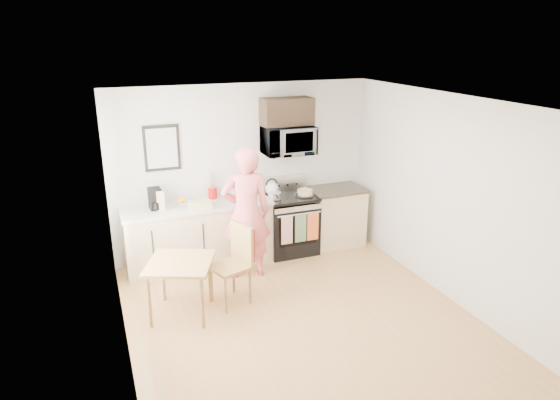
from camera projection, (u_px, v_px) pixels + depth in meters
name	position (u px, v px, depth m)	size (l,w,h in m)	color
floor	(304.00, 323.00, 5.95)	(4.60, 4.60, 0.00)	#AF7243
back_wall	(244.00, 170.00, 7.56)	(4.00, 0.04, 2.60)	beige
front_wall	(440.00, 331.00, 3.50)	(4.00, 0.04, 2.60)	beige
left_wall	(118.00, 248.00, 4.84)	(0.04, 4.60, 2.60)	beige
right_wall	(452.00, 200.00, 6.22)	(0.04, 4.60, 2.60)	beige
ceiling	(308.00, 103.00, 5.12)	(4.00, 4.60, 0.04)	white
window	(114.00, 199.00, 5.48)	(0.06, 1.40, 1.50)	white
cabinet_left	(199.00, 237.00, 7.29)	(2.10, 0.60, 0.90)	#D4B488
countertop_left	(197.00, 206.00, 7.14)	(2.14, 0.64, 0.04)	beige
cabinet_right	(335.00, 217.00, 8.06)	(0.84, 0.60, 0.90)	#D4B488
countertop_right	(336.00, 190.00, 7.91)	(0.88, 0.64, 0.04)	black
range	(290.00, 225.00, 7.77)	(0.76, 0.70, 1.16)	black
microwave	(288.00, 140.00, 7.44)	(0.76, 0.51, 0.42)	silver
upper_cabinet	(287.00, 112.00, 7.35)	(0.76, 0.35, 0.40)	black
wall_art	(162.00, 148.00, 6.99)	(0.50, 0.04, 0.65)	black
wall_trivet	(247.00, 170.00, 7.57)	(0.20, 0.02, 0.20)	#A10D0D
person	(246.00, 213.00, 6.85)	(0.68, 0.45, 1.87)	#E24C3E
dining_table	(180.00, 268.00, 5.95)	(0.85, 0.85, 0.70)	brown
chair	(238.00, 252.00, 6.28)	(0.59, 0.55, 1.03)	brown
knife_block	(255.00, 187.00, 7.63)	(0.10, 0.14, 0.21)	brown
utensil_crock	(212.00, 188.00, 7.38)	(0.13, 0.13, 0.39)	#A10D0D
fruit_bowl	(183.00, 202.00, 7.15)	(0.26, 0.26, 0.10)	white
milk_carton	(161.00, 201.00, 6.90)	(0.11, 0.11, 0.28)	tan
coffee_maker	(155.00, 199.00, 6.95)	(0.18, 0.26, 0.30)	black
bread_bag	(200.00, 205.00, 6.95)	(0.31, 0.15, 0.11)	tan
cake	(305.00, 193.00, 7.59)	(0.28, 0.28, 0.09)	black
kettle	(272.00, 188.00, 7.60)	(0.21, 0.21, 0.27)	white
pot	(275.00, 196.00, 7.44)	(0.20, 0.34, 0.10)	silver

